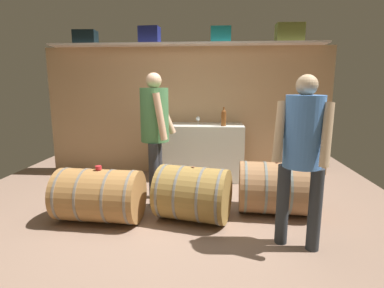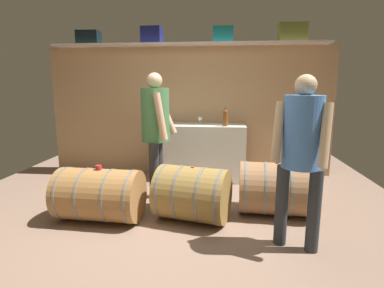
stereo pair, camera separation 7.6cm
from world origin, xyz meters
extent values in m
cube|color=#886B5A|center=(0.00, 0.57, -0.01)|extent=(6.08, 7.79, 0.02)
cube|color=tan|center=(0.00, 2.29, 1.09)|extent=(4.88, 0.10, 2.17)
cube|color=silver|center=(0.00, 2.14, 2.19)|extent=(4.49, 0.40, 0.03)
cube|color=black|center=(-1.67, 2.14, 2.32)|extent=(0.38, 0.27, 0.22)
cube|color=navy|center=(-0.59, 2.14, 2.34)|extent=(0.34, 0.25, 0.27)
cube|color=teal|center=(0.58, 2.14, 2.33)|extent=(0.33, 0.20, 0.25)
cube|color=olive|center=(1.66, 2.14, 2.35)|extent=(0.44, 0.24, 0.29)
cube|color=white|center=(0.21, 1.94, 0.45)|extent=(1.51, 0.59, 0.90)
cylinder|color=brown|center=(0.64, 1.79, 1.01)|extent=(0.08, 0.08, 0.20)
sphere|color=brown|center=(0.64, 1.79, 1.12)|extent=(0.07, 0.07, 0.07)
cylinder|color=brown|center=(0.64, 1.79, 1.17)|extent=(0.03, 0.03, 0.07)
cylinder|color=white|center=(0.22, 1.97, 0.91)|extent=(0.07, 0.07, 0.00)
cylinder|color=white|center=(0.22, 1.97, 0.94)|extent=(0.01, 0.01, 0.06)
sphere|color=white|center=(0.22, 1.97, 1.00)|extent=(0.07, 0.07, 0.07)
sphere|color=maroon|center=(0.22, 1.97, 0.99)|extent=(0.04, 0.04, 0.04)
cylinder|color=#A1703D|center=(-0.80, 0.19, 0.30)|extent=(0.98, 0.65, 0.60)
cylinder|color=slate|center=(-1.20, 0.21, 0.30)|extent=(0.06, 0.61, 0.61)
cylinder|color=slate|center=(-0.95, 0.20, 0.30)|extent=(0.06, 0.61, 0.61)
cylinder|color=slate|center=(-0.65, 0.18, 0.30)|extent=(0.06, 0.61, 0.61)
cylinder|color=slate|center=(-0.40, 0.17, 0.30)|extent=(0.06, 0.61, 0.61)
cylinder|color=#98424F|center=(-0.80, 0.19, 0.61)|extent=(0.04, 0.04, 0.01)
cylinder|color=olive|center=(0.26, 0.30, 0.32)|extent=(0.92, 0.79, 0.62)
cylinder|color=slate|center=(-0.06, 0.37, 0.32)|extent=(0.17, 0.62, 0.63)
cylinder|color=slate|center=(0.14, 0.33, 0.32)|extent=(0.17, 0.62, 0.63)
cylinder|color=slate|center=(0.39, 0.27, 0.32)|extent=(0.17, 0.62, 0.63)
cylinder|color=slate|center=(0.59, 0.22, 0.32)|extent=(0.17, 0.62, 0.63)
cylinder|color=brown|center=(0.26, 0.30, 0.63)|extent=(0.04, 0.04, 0.01)
cylinder|color=#9A6C46|center=(1.25, 0.57, 0.32)|extent=(0.90, 0.67, 0.62)
cylinder|color=slate|center=(0.88, 0.59, 0.32)|extent=(0.06, 0.63, 0.63)
cylinder|color=slate|center=(1.11, 0.57, 0.32)|extent=(0.06, 0.63, 0.63)
cylinder|color=slate|center=(1.38, 0.56, 0.32)|extent=(0.06, 0.63, 0.63)
cylinder|color=slate|center=(1.61, 0.54, 0.32)|extent=(0.06, 0.63, 0.63)
cylinder|color=#975746|center=(1.25, 0.57, 0.63)|extent=(0.04, 0.04, 0.01)
cylinder|color=red|center=(-0.79, 0.19, 0.63)|extent=(0.07, 0.07, 0.04)
cylinder|color=#2C3035|center=(1.17, -0.16, 0.40)|extent=(0.12, 0.12, 0.80)
cylinder|color=#2C3035|center=(1.44, -0.27, 0.40)|extent=(0.12, 0.12, 0.80)
cylinder|color=#497EC9|center=(1.31, -0.22, 1.12)|extent=(0.35, 0.35, 0.66)
sphere|color=tan|center=(1.31, -0.22, 1.54)|extent=(0.19, 0.19, 0.19)
cylinder|color=tan|center=(1.09, -0.24, 1.12)|extent=(0.16, 0.24, 0.56)
cylinder|color=tan|center=(1.45, -0.39, 1.12)|extent=(0.16, 0.23, 0.56)
cylinder|color=#303238|center=(-0.26, 0.67, 0.41)|extent=(0.13, 0.13, 0.82)
cylinder|color=#303238|center=(-0.27, 0.97, 0.41)|extent=(0.13, 0.13, 0.82)
cylinder|color=#477E4B|center=(-0.27, 0.82, 1.16)|extent=(0.36, 0.36, 0.68)
sphere|color=#D9A986|center=(-0.27, 0.82, 1.59)|extent=(0.20, 0.20, 0.20)
cylinder|color=#D9A986|center=(-0.16, 0.62, 1.16)|extent=(0.18, 0.09, 0.58)
cylinder|color=#D9A986|center=(-0.17, 1.02, 1.16)|extent=(0.30, 0.09, 0.56)
camera|label=1|loc=(0.51, -3.02, 1.54)|focal=28.56mm
camera|label=2|loc=(0.58, -3.01, 1.54)|focal=28.56mm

